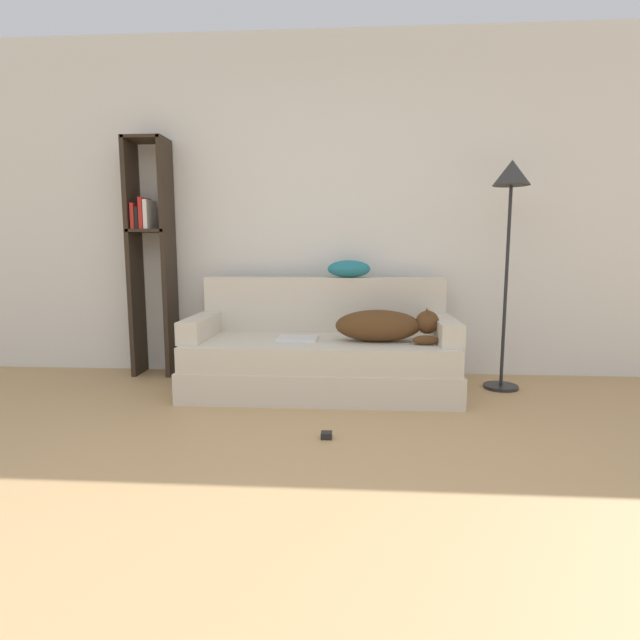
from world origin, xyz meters
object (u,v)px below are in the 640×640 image
Objects in this scene: dog at (385,325)px; bookshelf at (151,248)px; floor_lamp at (510,204)px; throw_pillow at (349,269)px; laptop at (297,338)px; couch at (321,366)px; power_adapter at (327,435)px.

dog is 1.98m from bookshelf.
bookshelf reaches higher than dog.
dog is 1.24m from floor_lamp.
throw_pillow is (-0.26, 0.42, 0.37)m from dog.
throw_pillow is at bearing 49.24° from laptop.
laptop is 1.47m from bookshelf.
bookshelf is (-1.23, 0.47, 0.63)m from laptop.
couch is at bearing 17.99° from laptop.
power_adapter is (-1.24, -1.08, -1.32)m from floor_lamp.
dog reaches higher than laptop.
couch is 0.55m from dog.
bookshelf is 31.64× the size of power_adapter.
dog is at bearing 66.92° from power_adapter.
power_adapter is at bearing -71.86° from laptop.
bookshelf reaches higher than floor_lamp.
power_adapter is (-0.10, -1.26, -0.85)m from throw_pillow.
power_adapter is at bearing -84.33° from couch.
couch is 31.88× the size of power_adapter.
couch is 1.76m from floor_lamp.
couch is 1.68m from bookshelf.
dog is (0.45, -0.08, 0.31)m from couch.
laptop is 4.85× the size of power_adapter.
laptop reaches higher than couch.
floor_lamp reaches higher than throw_pillow.
power_adapter is at bearing -41.97° from bookshelf.
dog is at bearing -15.14° from bookshelf.
floor_lamp is at bearing -8.92° from throw_pillow.
dog is 0.62m from laptop.
couch is at bearing -172.99° from floor_lamp.
floor_lamp is at bearing -5.48° from bookshelf.
floor_lamp is (1.33, 0.16, 1.15)m from couch.
couch is at bearing 170.50° from dog.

